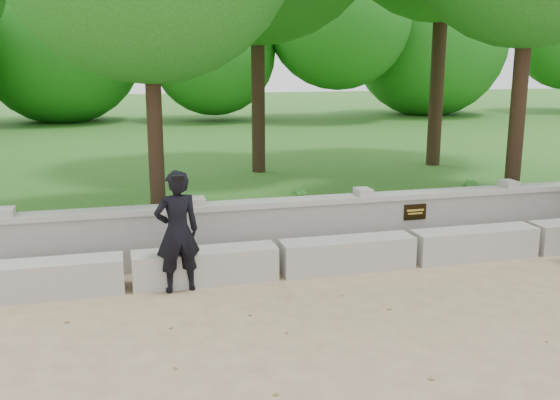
{
  "coord_description": "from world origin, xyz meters",
  "views": [
    {
      "loc": [
        -4.04,
        -5.94,
        2.88
      ],
      "look_at": [
        -2.0,
        1.82,
        1.08
      ],
      "focal_mm": 40.0,
      "sensor_mm": 36.0,
      "label": 1
    }
  ],
  "objects": [
    {
      "name": "ground",
      "position": [
        0.0,
        0.0,
        0.0
      ],
      "size": [
        80.0,
        80.0,
        0.0
      ],
      "primitive_type": "plane",
      "color": "tan",
      "rests_on": "ground"
    },
    {
      "name": "lawn",
      "position": [
        0.0,
        14.0,
        0.12
      ],
      "size": [
        40.0,
        22.0,
        0.25
      ],
      "primitive_type": "cube",
      "color": "#285E19",
      "rests_on": "ground"
    },
    {
      "name": "concrete_bench",
      "position": [
        0.0,
        1.9,
        0.22
      ],
      "size": [
        11.9,
        0.45,
        0.45
      ],
      "color": "#AAA8A0",
      "rests_on": "ground"
    },
    {
      "name": "parapet_wall",
      "position": [
        0.0,
        2.6,
        0.46
      ],
      "size": [
        12.5,
        0.35,
        0.9
      ],
      "color": "#9F9D97",
      "rests_on": "ground"
    },
    {
      "name": "man_main",
      "position": [
        -3.37,
        1.67,
        0.78
      ],
      "size": [
        0.63,
        0.57,
        1.57
      ],
      "color": "black",
      "rests_on": "ground"
    },
    {
      "name": "shrub_a",
      "position": [
        -5.44,
        3.3,
        0.54
      ],
      "size": [
        0.32,
        0.37,
        0.58
      ],
      "primitive_type": "imported",
      "rotation": [
        0.0,
        0.0,
        1.12
      ],
      "color": "#2C6F25",
      "rests_on": "lawn"
    },
    {
      "name": "shrub_b",
      "position": [
        1.8,
        3.3,
        0.56
      ],
      "size": [
        0.44,
        0.44,
        0.62
      ],
      "primitive_type": "imported",
      "rotation": [
        0.0,
        0.0,
        2.39
      ],
      "color": "#2C6F25",
      "rests_on": "lawn"
    },
    {
      "name": "shrub_c",
      "position": [
        1.88,
        3.3,
        0.53
      ],
      "size": [
        0.63,
        0.6,
        0.56
      ],
      "primitive_type": "imported",
      "rotation": [
        0.0,
        0.0,
        3.52
      ],
      "color": "#2C6F25",
      "rests_on": "lawn"
    },
    {
      "name": "shrub_d",
      "position": [
        -1.24,
        3.55,
        0.54
      ],
      "size": [
        0.43,
        0.44,
        0.59
      ],
      "primitive_type": "imported",
      "rotation": [
        0.0,
        0.0,
        5.33
      ],
      "color": "#2C6F25",
      "rests_on": "lawn"
    }
  ]
}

